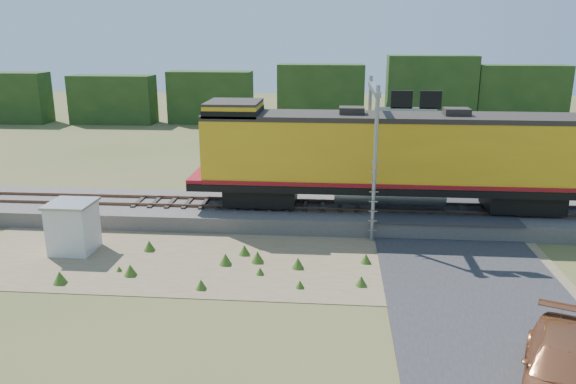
# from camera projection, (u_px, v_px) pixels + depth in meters

# --- Properties ---
(ground) EXTENTS (140.00, 140.00, 0.00)m
(ground) POSITION_uv_depth(u_px,v_px,m) (298.00, 265.00, 24.01)
(ground) COLOR #475123
(ground) RESTS_ON ground
(ballast) EXTENTS (70.00, 5.00, 0.80)m
(ballast) POSITION_uv_depth(u_px,v_px,m) (305.00, 213.00, 29.65)
(ballast) COLOR slate
(ballast) RESTS_ON ground
(rails) EXTENTS (70.00, 1.54, 0.16)m
(rails) POSITION_uv_depth(u_px,v_px,m) (306.00, 204.00, 29.52)
(rails) COLOR brown
(rails) RESTS_ON ballast
(dirt_shoulder) EXTENTS (26.00, 8.00, 0.03)m
(dirt_shoulder) POSITION_uv_depth(u_px,v_px,m) (253.00, 259.00, 24.65)
(dirt_shoulder) COLOR #8C7754
(dirt_shoulder) RESTS_ON ground
(road) EXTENTS (7.00, 66.00, 0.86)m
(road) POSITION_uv_depth(u_px,v_px,m) (461.00, 262.00, 24.12)
(road) COLOR #38383A
(road) RESTS_ON ground
(tree_line_north) EXTENTS (130.00, 3.00, 6.50)m
(tree_line_north) POSITION_uv_depth(u_px,v_px,m) (322.00, 96.00, 59.58)
(tree_line_north) COLOR #1D3814
(tree_line_north) RESTS_ON ground
(weed_clumps) EXTENTS (15.00, 6.20, 0.56)m
(weed_clumps) POSITION_uv_depth(u_px,v_px,m) (218.00, 262.00, 24.40)
(weed_clumps) COLOR #3A611B
(weed_clumps) RESTS_ON ground
(locomotive) EXTENTS (20.54, 3.13, 5.30)m
(locomotive) POSITION_uv_depth(u_px,v_px,m) (385.00, 156.00, 28.45)
(locomotive) COLOR black
(locomotive) RESTS_ON rails
(shed) EXTENTS (1.97, 1.97, 2.33)m
(shed) POSITION_uv_depth(u_px,v_px,m) (73.00, 227.00, 25.23)
(shed) COLOR silver
(shed) RESTS_ON ground
(signal_gantry) EXTENTS (2.92, 6.20, 7.37)m
(signal_gantry) POSITION_uv_depth(u_px,v_px,m) (381.00, 120.00, 27.30)
(signal_gantry) COLOR gray
(signal_gantry) RESTS_ON ground
(car) EXTENTS (4.11, 5.88, 1.58)m
(car) POSITION_uv_depth(u_px,v_px,m) (566.00, 370.00, 15.20)
(car) COLOR #AF6941
(car) RESTS_ON ground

